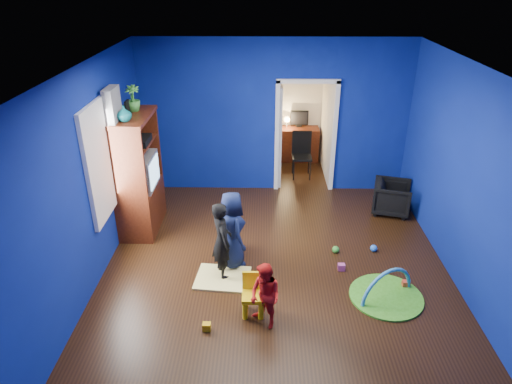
{
  "coord_description": "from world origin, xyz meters",
  "views": [
    {
      "loc": [
        -0.2,
        -5.47,
        3.99
      ],
      "look_at": [
        -0.3,
        0.4,
        1.07
      ],
      "focal_mm": 32.0,
      "sensor_mm": 36.0,
      "label": 1
    }
  ],
  "objects_px": {
    "crt_tv": "(140,172)",
    "folding_chair": "(302,156)",
    "toddler_red": "(265,296)",
    "vase": "(124,113)",
    "child_black": "(222,241)",
    "study_desk": "(299,144)",
    "play_mat": "(386,296)",
    "child_navy": "(232,230)",
    "armchair": "(392,197)",
    "hopper_ball": "(230,244)",
    "kid_chair": "(253,297)",
    "tv_armoire": "(138,174)"
  },
  "relations": [
    {
      "from": "crt_tv",
      "to": "folding_chair",
      "type": "height_order",
      "value": "crt_tv"
    },
    {
      "from": "toddler_red",
      "to": "vase",
      "type": "height_order",
      "value": "vase"
    },
    {
      "from": "child_black",
      "to": "vase",
      "type": "height_order",
      "value": "vase"
    },
    {
      "from": "study_desk",
      "to": "play_mat",
      "type": "bearing_deg",
      "value": -79.87
    },
    {
      "from": "folding_chair",
      "to": "child_navy",
      "type": "bearing_deg",
      "value": -111.48
    },
    {
      "from": "armchair",
      "to": "hopper_ball",
      "type": "bearing_deg",
      "value": 131.7
    },
    {
      "from": "toddler_red",
      "to": "study_desk",
      "type": "bearing_deg",
      "value": 128.68
    },
    {
      "from": "armchair",
      "to": "study_desk",
      "type": "distance_m",
      "value": 2.89
    },
    {
      "from": "child_black",
      "to": "folding_chair",
      "type": "xyz_separation_m",
      "value": [
        1.36,
        3.43,
        -0.12
      ]
    },
    {
      "from": "child_navy",
      "to": "study_desk",
      "type": "distance_m",
      "value": 4.3
    },
    {
      "from": "child_navy",
      "to": "kid_chair",
      "type": "xyz_separation_m",
      "value": [
        0.33,
        -1.08,
        -0.34
      ]
    },
    {
      "from": "vase",
      "to": "kid_chair",
      "type": "relative_size",
      "value": 0.45
    },
    {
      "from": "child_black",
      "to": "hopper_ball",
      "type": "height_order",
      "value": "child_black"
    },
    {
      "from": "toddler_red",
      "to": "study_desk",
      "type": "xyz_separation_m",
      "value": [
        0.76,
        5.38,
        -0.06
      ]
    },
    {
      "from": "folding_chair",
      "to": "vase",
      "type": "bearing_deg",
      "value": -139.73
    },
    {
      "from": "kid_chair",
      "to": "folding_chair",
      "type": "bearing_deg",
      "value": 77.56
    },
    {
      "from": "armchair",
      "to": "crt_tv",
      "type": "xyz_separation_m",
      "value": [
        -4.28,
        -0.58,
        0.73
      ]
    },
    {
      "from": "tv_armoire",
      "to": "hopper_ball",
      "type": "xyz_separation_m",
      "value": [
        1.53,
        -0.81,
        -0.8
      ]
    },
    {
      "from": "kid_chair",
      "to": "toddler_red",
      "type": "bearing_deg",
      "value": -53.41
    },
    {
      "from": "armchair",
      "to": "child_navy",
      "type": "height_order",
      "value": "child_navy"
    },
    {
      "from": "crt_tv",
      "to": "hopper_ball",
      "type": "height_order",
      "value": "crt_tv"
    },
    {
      "from": "child_navy",
      "to": "folding_chair",
      "type": "distance_m",
      "value": 3.39
    },
    {
      "from": "vase",
      "to": "armchair",
      "type": "bearing_deg",
      "value": 11.57
    },
    {
      "from": "tv_armoire",
      "to": "folding_chair",
      "type": "distance_m",
      "value": 3.55
    },
    {
      "from": "hopper_ball",
      "to": "crt_tv",
      "type": "bearing_deg",
      "value": 151.52
    },
    {
      "from": "armchair",
      "to": "tv_armoire",
      "type": "bearing_deg",
      "value": 112.85
    },
    {
      "from": "vase",
      "to": "folding_chair",
      "type": "bearing_deg",
      "value": 40.27
    },
    {
      "from": "toddler_red",
      "to": "study_desk",
      "type": "distance_m",
      "value": 5.44
    },
    {
      "from": "armchair",
      "to": "child_navy",
      "type": "xyz_separation_m",
      "value": [
        -2.74,
        -1.64,
        0.3
      ]
    },
    {
      "from": "armchair",
      "to": "study_desk",
      "type": "xyz_separation_m",
      "value": [
        -1.5,
        2.46,
        0.08
      ]
    },
    {
      "from": "kid_chair",
      "to": "play_mat",
      "type": "xyz_separation_m",
      "value": [
        1.78,
        0.34,
        -0.24
      ]
    },
    {
      "from": "child_black",
      "to": "play_mat",
      "type": "bearing_deg",
      "value": -122.6
    },
    {
      "from": "child_navy",
      "to": "tv_armoire",
      "type": "height_order",
      "value": "tv_armoire"
    },
    {
      "from": "folding_chair",
      "to": "armchair",
      "type": "bearing_deg",
      "value": -45.09
    },
    {
      "from": "armchair",
      "to": "folding_chair",
      "type": "height_order",
      "value": "folding_chair"
    },
    {
      "from": "toddler_red",
      "to": "kid_chair",
      "type": "xyz_separation_m",
      "value": [
        -0.15,
        0.2,
        -0.19
      ]
    },
    {
      "from": "toddler_red",
      "to": "tv_armoire",
      "type": "xyz_separation_m",
      "value": [
        -2.06,
        2.33,
        0.54
      ]
    },
    {
      "from": "armchair",
      "to": "kid_chair",
      "type": "bearing_deg",
      "value": 153.59
    },
    {
      "from": "play_mat",
      "to": "study_desk",
      "type": "bearing_deg",
      "value": 100.13
    },
    {
      "from": "kid_chair",
      "to": "folding_chair",
      "type": "xyz_separation_m",
      "value": [
        0.91,
        4.22,
        0.21
      ]
    },
    {
      "from": "toddler_red",
      "to": "tv_armoire",
      "type": "height_order",
      "value": "tv_armoire"
    },
    {
      "from": "child_navy",
      "to": "folding_chair",
      "type": "xyz_separation_m",
      "value": [
        1.24,
        3.15,
        -0.13
      ]
    },
    {
      "from": "child_black",
      "to": "toddler_red",
      "type": "xyz_separation_m",
      "value": [
        0.6,
        -1.0,
        -0.14
      ]
    },
    {
      "from": "vase",
      "to": "hopper_ball",
      "type": "bearing_deg",
      "value": -18.39
    },
    {
      "from": "hopper_ball",
      "to": "armchair",
      "type": "bearing_deg",
      "value": 26.55
    },
    {
      "from": "child_navy",
      "to": "toddler_red",
      "type": "distance_m",
      "value": 1.37
    },
    {
      "from": "hopper_ball",
      "to": "play_mat",
      "type": "relative_size",
      "value": 0.37
    },
    {
      "from": "tv_armoire",
      "to": "hopper_ball",
      "type": "height_order",
      "value": "tv_armoire"
    },
    {
      "from": "play_mat",
      "to": "folding_chair",
      "type": "xyz_separation_m",
      "value": [
        -0.87,
        3.89,
        0.45
      ]
    },
    {
      "from": "play_mat",
      "to": "tv_armoire",
      "type": "bearing_deg",
      "value": 154.01
    }
  ]
}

